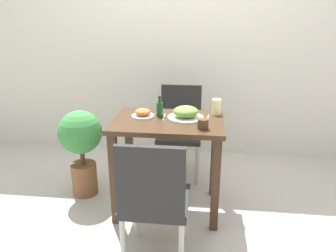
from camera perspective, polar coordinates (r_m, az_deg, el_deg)
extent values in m
plane|color=#B7B2A8|center=(2.87, 0.00, -13.86)|extent=(16.00, 16.00, 0.00)
cube|color=beige|center=(3.63, 2.34, 15.06)|extent=(8.00, 0.05, 2.60)
cube|color=#3D2819|center=(2.53, 0.00, 0.68)|extent=(0.86, 0.60, 0.04)
cube|color=#3D2819|center=(2.53, -9.32, -9.21)|extent=(0.06, 0.06, 0.74)
cube|color=#3D2819|center=(2.45, 8.26, -10.24)|extent=(0.06, 0.06, 0.74)
cube|color=#3D2819|center=(2.97, -6.71, -4.62)|extent=(0.06, 0.06, 0.74)
cube|color=#3D2819|center=(2.90, 8.07, -5.32)|extent=(0.06, 0.06, 0.74)
cube|color=black|center=(2.15, -2.13, -12.91)|extent=(0.42, 0.42, 0.04)
cube|color=black|center=(1.87, -3.13, -9.81)|extent=(0.40, 0.04, 0.44)
cylinder|color=#B7B2A8|center=(2.41, 3.01, -15.36)|extent=(0.03, 0.03, 0.40)
cylinder|color=#B7B2A8|center=(2.45, -5.71, -14.75)|extent=(0.03, 0.03, 0.40)
cylinder|color=#B7B2A8|center=(2.12, 2.30, -20.89)|extent=(0.03, 0.03, 0.40)
cylinder|color=#B7B2A8|center=(2.17, -7.83, -20.01)|extent=(0.03, 0.03, 0.40)
cube|color=black|center=(3.19, 1.99, -1.70)|extent=(0.42, 0.42, 0.04)
cube|color=black|center=(3.30, 2.32, 3.39)|extent=(0.40, 0.04, 0.44)
cylinder|color=#B7B2A8|center=(3.14, -1.64, -6.53)|extent=(0.03, 0.03, 0.40)
cylinder|color=#B7B2A8|center=(3.11, 4.99, -6.85)|extent=(0.03, 0.03, 0.40)
cylinder|color=#B7B2A8|center=(3.46, -0.78, -3.94)|extent=(0.03, 0.03, 0.40)
cylinder|color=#B7B2A8|center=(3.44, 5.20, -4.21)|extent=(0.03, 0.03, 0.40)
cylinder|color=white|center=(2.57, 3.10, 1.49)|extent=(0.28, 0.28, 0.01)
ellipsoid|color=olive|center=(2.56, 3.12, 2.53)|extent=(0.20, 0.20, 0.08)
cylinder|color=white|center=(2.61, -4.40, 1.76)|extent=(0.18, 0.18, 0.01)
ellipsoid|color=#CC6633|center=(2.60, -4.41, 2.45)|extent=(0.13, 0.13, 0.05)
cylinder|color=#4C331E|center=(2.34, 6.11, 0.37)|extent=(0.08, 0.08, 0.07)
cylinder|color=beige|center=(2.68, 8.42, 3.33)|extent=(0.08, 0.08, 0.13)
cylinder|color=#194C23|center=(2.60, -1.47, 2.88)|extent=(0.05, 0.05, 0.11)
cylinder|color=#194C23|center=(2.58, -1.48, 4.42)|extent=(0.02, 0.02, 0.03)
sphere|color=black|center=(2.57, -1.48, 5.03)|extent=(0.03, 0.03, 0.03)
cube|color=silver|center=(2.59, -0.69, 1.56)|extent=(0.01, 0.17, 0.00)
cube|color=silver|center=(2.57, 6.92, 1.27)|extent=(0.03, 0.19, 0.00)
cylinder|color=brown|center=(3.08, -14.33, -8.84)|extent=(0.22, 0.22, 0.29)
cylinder|color=brown|center=(3.00, -14.65, -5.41)|extent=(0.04, 0.04, 0.11)
sphere|color=#387F3D|center=(2.90, -15.06, -1.02)|extent=(0.38, 0.38, 0.38)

